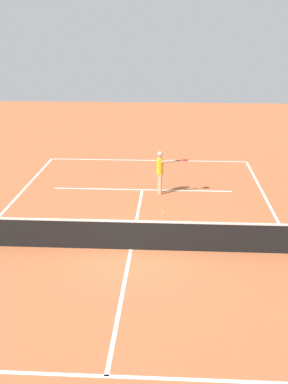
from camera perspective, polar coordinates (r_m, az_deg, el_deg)
name	(u,v)px	position (r m, az deg, el deg)	size (l,w,h in m)	color
ground_plane	(131,249)	(15.05, -1.55, -6.73)	(60.00, 60.00, 0.00)	#B76038
court_lines	(131,249)	(15.05, -1.55, -6.72)	(10.04, 20.90, 0.01)	white
tennis_net	(131,235)	(14.84, -1.57, -5.01)	(10.64, 0.10, 1.07)	#4C4C51
player_serving	(161,169)	(19.59, 2.04, 2.76)	(1.34, 0.52, 1.77)	#D8A884
tennis_ball	(164,213)	(17.74, 2.30, -2.51)	(0.07, 0.07, 0.07)	#CCE033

